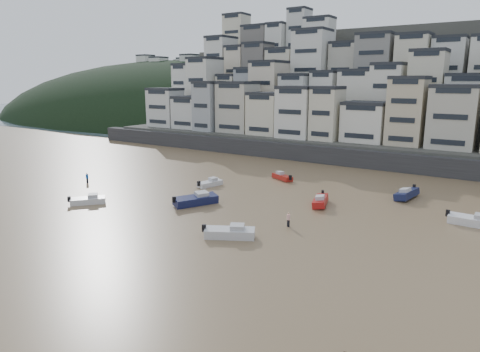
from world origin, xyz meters
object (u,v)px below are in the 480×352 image
Objects in this scene: boat_j at (88,199)px; boat_c at (196,198)px; boat_g at (474,219)px; boat_i at (407,193)px; person_blue at (87,178)px; boat_h at (282,176)px; person_pink at (288,219)px; boat_a at (230,231)px; boat_e at (320,200)px; boat_f at (210,182)px.

boat_c reaches higher than boat_j.
boat_i is at bearing 141.34° from boat_g.
boat_h is at bearing 37.92° from person_blue.
boat_a is at bearing -117.99° from person_pink.
person_blue is at bearing 178.69° from person_pink.
boat_e is at bearing -30.65° from boat_c.
person_pink is at bearing -106.11° from boat_f.
boat_a is 1.01× the size of boat_g.
person_blue reaches higher than boat_a.
boat_j is 2.91× the size of person_blue.
boat_j is 49.63m from boat_g.
boat_c is at bearing -73.31° from boat_e.
boat_e reaches higher than boat_f.
person_blue reaches higher than boat_e.
boat_h is at bearing 166.24° from boat_g.
boat_f is at bearing 53.09° from boat_c.
boat_f is 37.79m from boat_g.
boat_f is at bearing -62.85° from boat_i.
boat_a is 0.98× the size of boat_i.
person_pink reaches higher than boat_f.
boat_e reaches higher than boat_j.
boat_i is 3.51× the size of person_blue.
boat_c reaches higher than person_blue.
boat_i is 3.51× the size of person_pink.
boat_c is at bearing -158.47° from boat_g.
boat_j is 1.04× the size of boat_h.
person_pink is (19.63, -10.49, 0.21)m from boat_f.
boat_i reaches higher than boat_a.
boat_j is 28.47m from person_pink.
person_blue is at bearing 93.43° from boat_j.
boat_a reaches higher than boat_g.
boat_h is (-8.42, 27.99, -0.15)m from boat_a.
boat_j is 0.90× the size of boat_e.
boat_g is (9.40, -8.22, -0.02)m from boat_i.
person_pink is at bearing -67.66° from boat_c.
person_blue is (-26.03, -20.28, 0.20)m from boat_h.
boat_e is at bearing -17.00° from boat_j.
boat_g is (21.75, 19.18, -0.01)m from boat_a.
boat_f is 0.80× the size of boat_i.
boat_e is at bearing -78.23° from boat_f.
person_pink reaches higher than boat_g.
person_blue reaches higher than boat_h.
boat_a reaches higher than boat_h.
boat_h is at bearing -84.03° from boat_i.
boat_j is 32.28m from boat_e.
boat_f is (-16.00, 17.34, -0.15)m from boat_a.
boat_g reaches higher than boat_e.
person_blue is at bearing -59.59° from boat_i.
person_blue reaches higher than boat_i.
boat_c reaches higher than person_pink.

